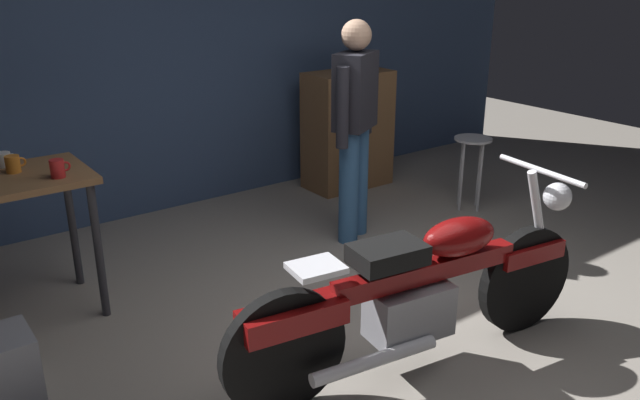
{
  "coord_description": "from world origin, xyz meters",
  "views": [
    {
      "loc": [
        -2.27,
        -2.34,
        2.05
      ],
      "look_at": [
        -0.03,
        0.7,
        0.65
      ],
      "focal_mm": 36.17,
      "sensor_mm": 36.0,
      "label": 1
    }
  ],
  "objects_px": {
    "person_standing": "(355,122)",
    "mug_white_ceramic": "(3,159)",
    "shop_stool": "(472,154)",
    "wooden_dresser": "(348,130)",
    "motorcycle": "(421,290)",
    "mug_orange_travel": "(13,164)",
    "mug_red_diner": "(58,168)"
  },
  "relations": [
    {
      "from": "person_standing",
      "to": "mug_white_ceramic",
      "type": "bearing_deg",
      "value": -39.83
    },
    {
      "from": "shop_stool",
      "to": "wooden_dresser",
      "type": "height_order",
      "value": "wooden_dresser"
    },
    {
      "from": "motorcycle",
      "to": "person_standing",
      "type": "bearing_deg",
      "value": 70.13
    },
    {
      "from": "motorcycle",
      "to": "wooden_dresser",
      "type": "bearing_deg",
      "value": 66.37
    },
    {
      "from": "shop_stool",
      "to": "mug_white_ceramic",
      "type": "height_order",
      "value": "mug_white_ceramic"
    },
    {
      "from": "person_standing",
      "to": "mug_orange_travel",
      "type": "bearing_deg",
      "value": -36.07
    },
    {
      "from": "mug_white_ceramic",
      "to": "shop_stool",
      "type": "bearing_deg",
      "value": -9.17
    },
    {
      "from": "shop_stool",
      "to": "motorcycle",
      "type": "bearing_deg",
      "value": -144.81
    },
    {
      "from": "motorcycle",
      "to": "mug_orange_travel",
      "type": "xyz_separation_m",
      "value": [
        -1.5,
        1.84,
        0.5
      ]
    },
    {
      "from": "person_standing",
      "to": "wooden_dresser",
      "type": "bearing_deg",
      "value": -155.4
    },
    {
      "from": "mug_red_diner",
      "to": "motorcycle",
      "type": "bearing_deg",
      "value": -50.31
    },
    {
      "from": "wooden_dresser",
      "to": "mug_red_diner",
      "type": "xyz_separation_m",
      "value": [
        -2.88,
        -0.96,
        0.4
      ]
    },
    {
      "from": "shop_stool",
      "to": "mug_orange_travel",
      "type": "bearing_deg",
      "value": 173.32
    },
    {
      "from": "motorcycle",
      "to": "person_standing",
      "type": "height_order",
      "value": "person_standing"
    },
    {
      "from": "mug_orange_travel",
      "to": "mug_white_ceramic",
      "type": "relative_size",
      "value": 0.97
    },
    {
      "from": "shop_stool",
      "to": "wooden_dresser",
      "type": "distance_m",
      "value": 1.22
    },
    {
      "from": "shop_stool",
      "to": "mug_orange_travel",
      "type": "xyz_separation_m",
      "value": [
        -3.53,
        0.41,
        0.45
      ]
    },
    {
      "from": "mug_orange_travel",
      "to": "mug_white_ceramic",
      "type": "height_order",
      "value": "mug_orange_travel"
    },
    {
      "from": "wooden_dresser",
      "to": "mug_orange_travel",
      "type": "height_order",
      "value": "wooden_dresser"
    },
    {
      "from": "person_standing",
      "to": "mug_red_diner",
      "type": "relative_size",
      "value": 14.53
    },
    {
      "from": "person_standing",
      "to": "mug_white_ceramic",
      "type": "relative_size",
      "value": 13.88
    },
    {
      "from": "mug_red_diner",
      "to": "mug_white_ceramic",
      "type": "bearing_deg",
      "value": 116.44
    },
    {
      "from": "wooden_dresser",
      "to": "mug_white_ceramic",
      "type": "bearing_deg",
      "value": -169.81
    },
    {
      "from": "motorcycle",
      "to": "shop_stool",
      "type": "bearing_deg",
      "value": 42.95
    },
    {
      "from": "mug_red_diner",
      "to": "shop_stool",
      "type": "bearing_deg",
      "value": -2.81
    },
    {
      "from": "motorcycle",
      "to": "wooden_dresser",
      "type": "xyz_separation_m",
      "value": [
        1.56,
        2.55,
        0.1
      ]
    },
    {
      "from": "motorcycle",
      "to": "mug_orange_travel",
      "type": "distance_m",
      "value": 2.43
    },
    {
      "from": "mug_orange_travel",
      "to": "mug_white_ceramic",
      "type": "distance_m",
      "value": 0.16
    },
    {
      "from": "mug_orange_travel",
      "to": "motorcycle",
      "type": "bearing_deg",
      "value": -50.77
    },
    {
      "from": "motorcycle",
      "to": "mug_orange_travel",
      "type": "height_order",
      "value": "mug_orange_travel"
    },
    {
      "from": "shop_stool",
      "to": "mug_orange_travel",
      "type": "relative_size",
      "value": 5.5
    },
    {
      "from": "mug_red_diner",
      "to": "mug_orange_travel",
      "type": "bearing_deg",
      "value": 126.15
    }
  ]
}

